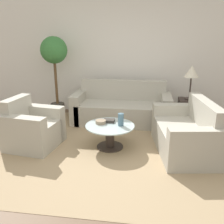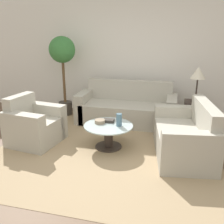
{
  "view_description": "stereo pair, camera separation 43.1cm",
  "coord_description": "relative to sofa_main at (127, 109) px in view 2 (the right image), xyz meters",
  "views": [
    {
      "loc": [
        0.52,
        -3.13,
        1.88
      ],
      "look_at": [
        -0.05,
        0.94,
        0.55
      ],
      "focal_mm": 40.0,
      "sensor_mm": 36.0,
      "label": 1
    },
    {
      "loc": [
        0.95,
        -3.05,
        1.88
      ],
      "look_at": [
        -0.05,
        0.94,
        0.55
      ],
      "focal_mm": 40.0,
      "sensor_mm": 36.0,
      "label": 2
    }
  ],
  "objects": [
    {
      "name": "side_table",
      "position": [
        1.37,
        -0.1,
        -0.0
      ],
      "size": [
        0.39,
        0.39,
        0.57
      ],
      "color": "#332823",
      "rests_on": "ground_plane"
    },
    {
      "name": "armchair",
      "position": [
        -1.4,
        -1.43,
        0.0
      ],
      "size": [
        0.88,
        0.92,
        0.83
      ],
      "rotation": [
        0.0,
        0.0,
        1.43
      ],
      "color": "#B2AD9E",
      "rests_on": "ground_plane"
    },
    {
      "name": "bowl",
      "position": [
        -0.23,
        -1.26,
        0.14
      ],
      "size": [
        0.18,
        0.18,
        0.06
      ],
      "color": "gray",
      "rests_on": "coffee_table"
    },
    {
      "name": "loveseat",
      "position": [
        1.21,
        -1.28,
        0.0
      ],
      "size": [
        1.0,
        1.51,
        0.85
      ],
      "rotation": [
        0.0,
        0.0,
        -1.42
      ],
      "color": "#B2AD9E",
      "rests_on": "ground_plane"
    },
    {
      "name": "vase",
      "position": [
        0.12,
        -1.31,
        0.22
      ],
      "size": [
        0.09,
        0.09,
        0.21
      ],
      "color": "slate",
      "rests_on": "coffee_table"
    },
    {
      "name": "sofa_main",
      "position": [
        0.0,
        0.0,
        0.0
      ],
      "size": [
        2.06,
        0.85,
        0.87
      ],
      "color": "#B2AD9E",
      "rests_on": "ground_plane"
    },
    {
      "name": "ground_plane",
      "position": [
        -0.02,
        -2.01,
        -0.29
      ],
      "size": [
        14.0,
        14.0,
        0.0
      ],
      "primitive_type": "plane",
      "color": "brown"
    },
    {
      "name": "table_lamp",
      "position": [
        1.37,
        -0.1,
        0.82
      ],
      "size": [
        0.28,
        0.28,
        0.68
      ],
      "color": "#332823",
      "rests_on": "side_table"
    },
    {
      "name": "book_stack",
      "position": [
        -0.1,
        -1.17,
        0.14
      ],
      "size": [
        0.18,
        0.13,
        0.05
      ],
      "rotation": [
        0.0,
        0.0,
        0.01
      ],
      "color": "#38332D",
      "rests_on": "coffee_table"
    },
    {
      "name": "rug",
      "position": [
        -0.06,
        -1.32,
        -0.28
      ],
      "size": [
        3.57,
        3.48,
        0.01
      ],
      "color": "tan",
      "rests_on": "ground_plane"
    },
    {
      "name": "wall_back",
      "position": [
        -0.02,
        0.71,
        1.01
      ],
      "size": [
        10.0,
        0.06,
        2.6
      ],
      "color": "white",
      "rests_on": "ground_plane"
    },
    {
      "name": "coffee_table",
      "position": [
        -0.06,
        -1.32,
        -0.03
      ],
      "size": [
        0.82,
        0.82,
        0.4
      ],
      "color": "#332823",
      "rests_on": "ground_plane"
    },
    {
      "name": "potted_plant",
      "position": [
        -1.51,
        0.16,
        1.03
      ],
      "size": [
        0.58,
        0.58,
        1.79
      ],
      "color": "#3D3833",
      "rests_on": "ground_plane"
    }
  ]
}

